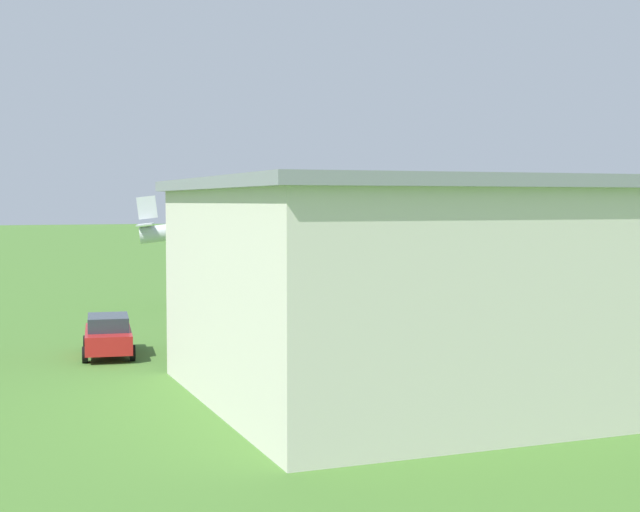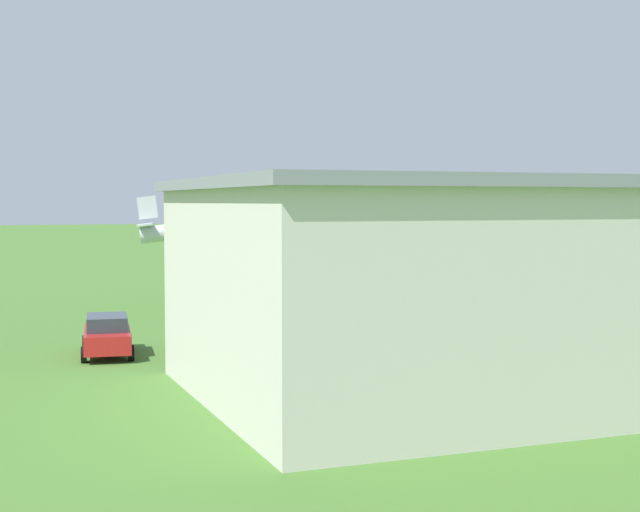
% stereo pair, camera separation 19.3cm
% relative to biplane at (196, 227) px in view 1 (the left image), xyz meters
% --- Properties ---
extents(ground_plane, '(400.00, 400.00, 0.00)m').
position_rel_biplane_xyz_m(ground_plane, '(-8.02, -6.09, -4.74)').
color(ground_plane, '#47752D').
extents(biplane, '(6.99, 7.43, 3.63)m').
position_rel_biplane_xyz_m(biplane, '(0.00, 0.00, 0.00)').
color(biplane, silver).
extents(car_red, '(2.59, 4.73, 1.64)m').
position_rel_biplane_xyz_m(car_red, '(7.85, 15.38, -3.89)').
color(car_red, red).
rests_on(car_red, ground_plane).
extents(person_near_hangar_door, '(0.53, 0.53, 1.60)m').
position_rel_biplane_xyz_m(person_near_hangar_door, '(2.93, 8.94, -3.94)').
color(person_near_hangar_door, beige).
rests_on(person_near_hangar_door, ground_plane).
extents(person_at_fence_line, '(0.39, 0.39, 1.76)m').
position_rel_biplane_xyz_m(person_at_fence_line, '(4.08, 13.80, -3.86)').
color(person_at_fence_line, '#72338C').
rests_on(person_at_fence_line, ground_plane).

